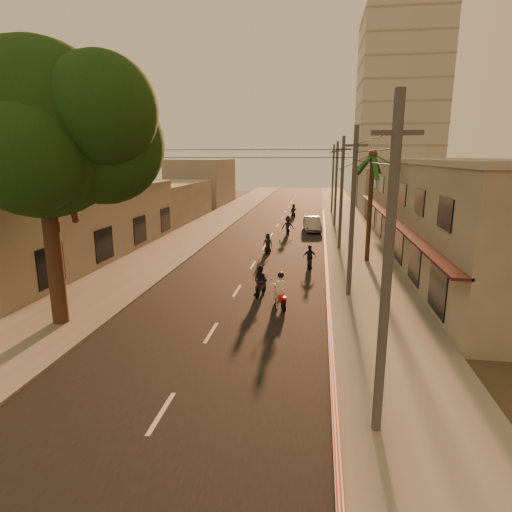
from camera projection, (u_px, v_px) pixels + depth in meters
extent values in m
plane|color=#383023|center=(198.00, 354.00, 16.57)|extent=(160.00, 160.00, 0.00)
cube|color=black|center=(264.00, 247.00, 35.84)|extent=(10.00, 140.00, 0.02)
cube|color=slate|center=(355.00, 250.00, 34.77)|extent=(5.00, 140.00, 0.12)
cube|color=slate|center=(178.00, 244.00, 36.89)|extent=(5.00, 140.00, 0.12)
cube|color=red|center=(326.00, 263.00, 30.28)|extent=(0.20, 60.00, 0.20)
cube|color=gray|center=(451.00, 212.00, 31.14)|extent=(8.00, 34.00, 7.00)
cube|color=gray|center=(456.00, 161.00, 30.31)|extent=(8.20, 34.20, 0.30)
cube|color=#381616|center=(390.00, 216.00, 31.84)|extent=(0.80, 34.00, 0.12)
cube|color=gray|center=(65.00, 225.00, 31.47)|extent=(8.00, 24.00, 5.00)
cube|color=gray|center=(62.00, 190.00, 30.87)|extent=(8.20, 24.20, 0.20)
cube|color=#B7B5B2|center=(398.00, 112.00, 65.09)|extent=(12.00, 12.00, 28.00)
cylinder|color=black|center=(55.00, 260.00, 18.80)|extent=(0.70, 0.70, 6.00)
cylinder|color=black|center=(70.00, 191.00, 18.39)|extent=(1.22, 2.17, 3.04)
cylinder|color=black|center=(29.00, 187.00, 17.87)|extent=(1.31, 1.49, 2.73)
sphere|color=black|center=(40.00, 130.00, 17.55)|extent=(7.20, 7.20, 7.20)
sphere|color=black|center=(103.00, 143.00, 18.32)|extent=(5.20, 5.20, 5.20)
sphere|color=black|center=(15.00, 139.00, 18.64)|extent=(4.80, 4.80, 4.80)
sphere|color=black|center=(27.00, 152.00, 15.94)|extent=(4.60, 4.60, 4.60)
sphere|color=black|center=(101.00, 110.00, 16.49)|extent=(4.40, 4.40, 4.40)
sphere|color=black|center=(95.00, 108.00, 19.44)|extent=(4.40, 4.40, 4.40)
cylinder|color=black|center=(370.00, 210.00, 30.00)|extent=(0.32, 0.32, 7.60)
sphere|color=black|center=(373.00, 154.00, 29.13)|extent=(0.60, 0.60, 0.60)
cylinder|color=#38383A|center=(387.00, 276.00, 10.82)|extent=(0.26, 0.26, 9.00)
cube|color=#38383A|center=(397.00, 133.00, 10.02)|extent=(1.20, 0.12, 0.12)
cylinder|color=#38383A|center=(352.00, 214.00, 22.38)|extent=(0.26, 0.26, 9.00)
cube|color=#38383A|center=(356.00, 145.00, 21.59)|extent=(1.20, 0.12, 0.12)
cylinder|color=#38383A|center=(341.00, 195.00, 33.94)|extent=(0.26, 0.26, 9.00)
cube|color=#38383A|center=(343.00, 149.00, 33.15)|extent=(1.20, 0.12, 0.12)
cylinder|color=#38383A|center=(336.00, 185.00, 45.51)|extent=(0.26, 0.26, 9.00)
cube|color=#38383A|center=(337.00, 151.00, 44.71)|extent=(1.20, 0.12, 0.12)
cylinder|color=#38383A|center=(333.00, 179.00, 57.07)|extent=(0.26, 0.26, 9.00)
cube|color=#38383A|center=(334.00, 152.00, 56.27)|extent=(1.20, 0.12, 0.12)
cube|color=gray|center=(391.00, 190.00, 57.27)|extent=(8.00, 14.00, 6.00)
cube|color=gray|center=(162.00, 202.00, 50.80)|extent=(8.00, 14.00, 4.40)
cube|color=gray|center=(202.00, 182.00, 67.85)|extent=(8.00, 14.00, 7.00)
cylinder|color=black|center=(277.00, 298.00, 22.18)|extent=(0.30, 0.59, 0.59)
cylinder|color=black|center=(283.00, 306.00, 20.92)|extent=(0.30, 0.59, 0.59)
cube|color=#B4100D|center=(280.00, 297.00, 21.41)|extent=(0.67, 1.19, 0.32)
cube|color=#B4100D|center=(278.00, 291.00, 21.88)|extent=(0.33, 0.21, 0.63)
cylinder|color=silver|center=(277.00, 283.00, 21.91)|extent=(0.56, 0.23, 0.04)
imported|color=white|center=(281.00, 291.00, 21.34)|extent=(0.92, 0.84, 1.77)
sphere|color=black|center=(281.00, 275.00, 21.15)|extent=(0.32, 0.32, 0.32)
sphere|color=silver|center=(272.00, 279.00, 21.77)|extent=(0.13, 0.13, 0.13)
sphere|color=silver|center=(283.00, 278.00, 21.89)|extent=(0.13, 0.13, 0.13)
cylinder|color=black|center=(264.00, 287.00, 24.05)|extent=(0.18, 0.55, 0.54)
cylinder|color=black|center=(258.00, 294.00, 22.93)|extent=(0.18, 0.55, 0.54)
cube|color=black|center=(261.00, 286.00, 23.36)|extent=(0.44, 1.10, 0.29)
cube|color=black|center=(263.00, 281.00, 23.78)|extent=(0.30, 0.14, 0.58)
cylinder|color=silver|center=(264.00, 275.00, 23.81)|extent=(0.53, 0.12, 0.04)
imported|color=black|center=(261.00, 281.00, 23.30)|extent=(0.98, 0.86, 1.63)
sphere|color=black|center=(261.00, 268.00, 23.12)|extent=(0.29, 0.29, 0.29)
cylinder|color=black|center=(309.00, 262.00, 29.83)|extent=(0.14, 0.52, 0.51)
cylinder|color=black|center=(310.00, 266.00, 28.72)|extent=(0.14, 0.52, 0.51)
cube|color=black|center=(309.00, 261.00, 29.15)|extent=(0.35, 1.02, 0.27)
cube|color=black|center=(309.00, 257.00, 29.57)|extent=(0.28, 0.12, 0.55)
cylinder|color=silver|center=(309.00, 253.00, 29.60)|extent=(0.50, 0.09, 0.04)
imported|color=black|center=(310.00, 257.00, 29.09)|extent=(0.97, 0.54, 1.53)
sphere|color=black|center=(310.00, 247.00, 28.93)|extent=(0.27, 0.27, 0.27)
cylinder|color=black|center=(269.00, 248.00, 34.34)|extent=(0.09, 0.50, 0.50)
cylinder|color=black|center=(267.00, 251.00, 33.26)|extent=(0.09, 0.50, 0.50)
cube|color=black|center=(268.00, 247.00, 33.68)|extent=(0.25, 0.99, 0.27)
cube|color=black|center=(268.00, 244.00, 34.08)|extent=(0.27, 0.09, 0.54)
cylinder|color=silver|center=(269.00, 240.00, 34.12)|extent=(0.49, 0.04, 0.04)
imported|color=black|center=(268.00, 244.00, 33.62)|extent=(0.74, 0.48, 1.50)
sphere|color=black|center=(268.00, 235.00, 33.46)|extent=(0.27, 0.27, 0.27)
cylinder|color=black|center=(287.00, 231.00, 42.13)|extent=(0.19, 0.61, 0.60)
cylinder|color=black|center=(288.00, 233.00, 40.83)|extent=(0.19, 0.61, 0.60)
cube|color=black|center=(288.00, 229.00, 41.33)|extent=(0.46, 1.21, 0.32)
cube|color=black|center=(287.00, 227.00, 41.82)|extent=(0.33, 0.15, 0.64)
cylinder|color=silver|center=(287.00, 223.00, 41.86)|extent=(0.59, 0.12, 0.04)
imported|color=black|center=(288.00, 226.00, 41.26)|extent=(1.34, 0.99, 1.80)
sphere|color=black|center=(288.00, 217.00, 41.07)|extent=(0.32, 0.32, 0.32)
imported|color=gray|center=(312.00, 224.00, 43.54)|extent=(2.64, 4.77, 1.44)
cylinder|color=black|center=(292.00, 214.00, 54.31)|extent=(0.24, 0.53, 0.52)
cylinder|color=black|center=(294.00, 216.00, 53.18)|extent=(0.24, 0.53, 0.52)
cube|color=black|center=(293.00, 213.00, 53.62)|extent=(0.54, 1.06, 0.28)
cube|color=black|center=(293.00, 211.00, 54.04)|extent=(0.30, 0.17, 0.56)
cylinder|color=silver|center=(293.00, 209.00, 54.07)|extent=(0.50, 0.18, 0.04)
imported|color=black|center=(293.00, 211.00, 53.56)|extent=(1.03, 0.91, 1.57)
sphere|color=black|center=(294.00, 205.00, 53.39)|extent=(0.28, 0.28, 0.28)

